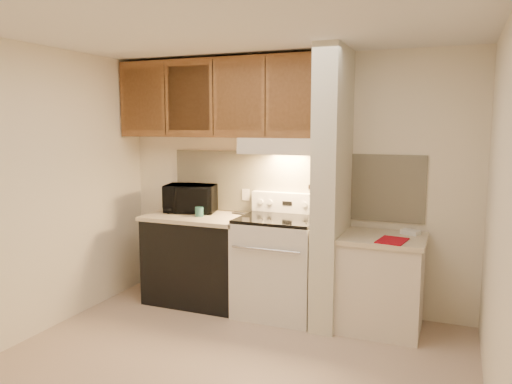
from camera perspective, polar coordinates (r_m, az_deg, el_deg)
The scene contains 50 objects.
floor at distance 4.04m, azimuth -3.26°, elevation -19.22°, with size 3.60×3.60×0.00m, color #C2A894.
ceiling at distance 3.66m, azimuth -3.58°, elevation 18.30°, with size 3.60×3.60×0.00m, color white.
wall_back at distance 5.02m, azimuth 3.96°, elevation 1.13°, with size 3.60×0.02×2.50m, color white.
wall_left at distance 4.70m, azimuth -23.65°, elevation 0.02°, with size 0.02×3.00×2.50m, color white.
wall_right at distance 3.30m, azimuth 26.09°, elevation -3.16°, with size 0.02×3.00×2.50m, color white.
backsplash at distance 5.01m, azimuth 3.92°, elevation 0.94°, with size 2.60×0.02×0.63m, color beige.
range_body at distance 4.86m, azimuth 2.59°, elevation -8.60°, with size 0.76×0.65×0.92m, color silver.
oven_window at distance 4.56m, azimuth 1.25°, elevation -9.17°, with size 0.50×0.01×0.30m, color black.
oven_handle at distance 4.47m, azimuth 1.08°, elevation -6.61°, with size 0.02×0.02×0.65m, color silver.
cooktop at distance 4.75m, azimuth 2.63°, elevation -3.10°, with size 0.74×0.64×0.03m, color black.
range_backguard at distance 4.99m, azimuth 3.73°, elevation -1.22°, with size 0.76×0.08×0.20m, color silver.
range_display at distance 4.96m, azimuth 3.57°, elevation -1.29°, with size 0.10×0.01×0.04m, color black.
range_knob_left_outer at distance 5.05m, azimuth 0.55°, elevation -1.11°, with size 0.05×0.05×0.02m, color silver.
range_knob_left_inner at distance 5.01m, azimuth 1.61°, elevation -1.18°, with size 0.05×0.05×0.02m, color silver.
range_knob_right_inner at distance 4.90m, azimuth 5.56°, elevation -1.42°, with size 0.05×0.05×0.02m, color silver.
range_knob_right_outer at distance 4.87m, azimuth 6.69°, elevation -1.49°, with size 0.05×0.05×0.02m, color silver.
dishwasher_front at distance 5.22m, azimuth -6.59°, elevation -7.76°, with size 1.00×0.63×0.87m, color black.
left_countertop at distance 5.12m, azimuth -6.67°, elevation -2.85°, with size 1.04×0.67×0.04m, color beige.
spoon_rest at distance 5.12m, azimuth -1.66°, elevation -2.50°, with size 0.21×0.07×0.01m, color black.
teal_jar at distance 5.03m, azimuth -6.51°, elevation -2.25°, with size 0.09×0.09×0.10m, color #295F5A.
outlet at distance 5.19m, azimuth -1.18°, elevation -0.31°, with size 0.08×0.01×0.12m, color beige.
microwave at distance 5.29m, azimuth -7.43°, elevation -0.71°, with size 0.52×0.36×0.29m, color black.
partition_pillar at distance 4.55m, azimuth 8.70°, elevation 0.36°, with size 0.22×0.70×2.50m, color beige.
pillar_trim at distance 4.57m, azimuth 7.30°, elevation 1.06°, with size 0.01×0.70×0.04m, color brown.
knife_strip at distance 4.53m, azimuth 7.06°, elevation 1.24°, with size 0.02×0.42×0.04m, color black.
knife_blade_a at distance 4.38m, azimuth 6.34°, elevation -0.27°, with size 0.01×0.04×0.16m, color silver.
knife_handle_a at distance 4.38m, azimuth 6.41°, elevation 1.69°, with size 0.02×0.02×0.10m, color black.
knife_blade_b at distance 4.46m, azimuth 6.59°, elevation -0.28°, with size 0.01×0.04×0.18m, color silver.
knife_handle_b at distance 4.45m, azimuth 6.66°, elevation 1.78°, with size 0.02×0.02×0.10m, color black.
knife_blade_c at distance 4.54m, azimuth 6.88°, elevation -0.26°, with size 0.01×0.04×0.20m, color silver.
knife_handle_c at distance 4.53m, azimuth 6.97°, elevation 1.89°, with size 0.02×0.02×0.10m, color black.
knife_blade_d at distance 4.61m, azimuth 7.15°, elevation 0.11°, with size 0.01×0.04×0.16m, color silver.
knife_handle_d at distance 4.60m, azimuth 7.20°, elevation 1.98°, with size 0.02×0.02×0.10m, color black.
knife_blade_e at distance 4.69m, azimuth 7.41°, elevation 0.12°, with size 0.01×0.04×0.18m, color silver.
knife_handle_e at distance 4.67m, azimuth 7.43°, elevation 2.06°, with size 0.02×0.02×0.10m, color black.
oven_mitt at distance 4.76m, azimuth 7.61°, elevation -0.26°, with size 0.03×0.09×0.22m, color slate.
right_cab_base at distance 4.66m, azimuth 14.08°, elevation -10.29°, with size 0.70×0.60×0.81m, color beige.
right_countertop at distance 4.54m, azimuth 14.26°, elevation -5.19°, with size 0.74×0.64×0.04m, color beige.
red_folder at distance 4.38m, azimuth 15.30°, elevation -5.37°, with size 0.22×0.30×0.01m, color #A40916.
white_box at distance 4.69m, azimuth 17.25°, elevation -4.40°, with size 0.15×0.10×0.04m, color white.
range_hood at distance 4.79m, azimuth 3.18°, elevation 5.31°, with size 0.78×0.44×0.15m, color beige.
hood_lip at distance 4.59m, azimuth 2.32°, elevation 4.64°, with size 0.78×0.04×0.06m, color beige.
upper_cabinets at distance 5.09m, azimuth -4.10°, elevation 10.63°, with size 2.18×0.33×0.77m, color brown.
cab_door_a at distance 5.37m, azimuth -12.86°, elevation 10.31°, with size 0.46×0.01×0.63m, color brown.
cab_gap_a at distance 5.22m, azimuth -10.37°, elevation 10.45°, with size 0.01×0.01×0.73m, color black.
cab_door_b at distance 5.08m, azimuth -7.72°, elevation 10.59°, with size 0.46×0.01×0.63m, color brown.
cab_gap_b at distance 4.95m, azimuth -4.94°, elevation 10.70°, with size 0.01×0.01×0.73m, color black.
cab_door_c at distance 4.83m, azimuth -2.00°, elevation 10.80°, with size 0.46×0.01×0.63m, color brown.
cab_gap_c at distance 4.73m, azimuth 1.07°, elevation 10.86°, with size 0.01×0.01×0.73m, color black.
cab_door_d at distance 4.64m, azimuth 4.27°, elevation 10.90°, with size 0.46×0.01×0.63m, color brown.
Camera 1 is at (1.55, -3.24, 1.83)m, focal length 35.00 mm.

